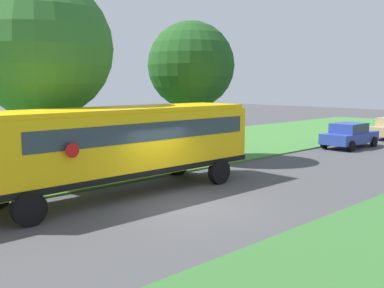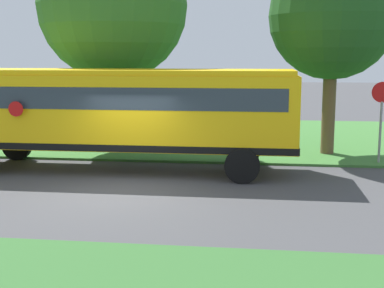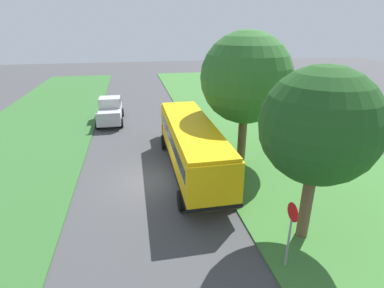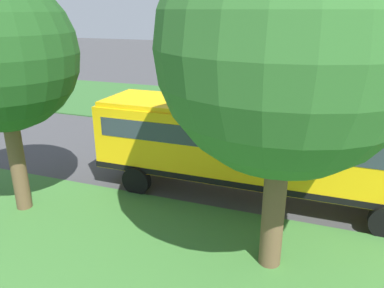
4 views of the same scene
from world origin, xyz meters
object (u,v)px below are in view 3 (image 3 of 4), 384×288
oak_tree_roadside_mid (318,124)px  stop_sign (290,228)px  school_bus (191,142)px  pickup_truck (110,110)px  oak_tree_beside_bus (247,79)px

oak_tree_roadside_mid → stop_sign: size_ratio=2.61×
school_bus → pickup_truck: school_bus is taller
pickup_truck → oak_tree_beside_bus: oak_tree_beside_bus is taller
stop_sign → school_bus: bearing=-76.9°
school_bus → oak_tree_beside_bus: 5.15m
pickup_truck → oak_tree_beside_bus: 14.40m
stop_sign → oak_tree_beside_bus: bearing=-100.5°
pickup_truck → oak_tree_roadside_mid: oak_tree_roadside_mid is taller
oak_tree_beside_bus → pickup_truck: bearing=-48.9°
school_bus → pickup_truck: (5.36, -11.48, -0.85)m
school_bus → oak_tree_roadside_mid: 8.27m
oak_tree_beside_bus → stop_sign: 10.30m
oak_tree_beside_bus → stop_sign: (1.75, 9.50, -3.60)m
oak_tree_roadside_mid → stop_sign: oak_tree_roadside_mid is taller
oak_tree_beside_bus → oak_tree_roadside_mid: 8.00m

